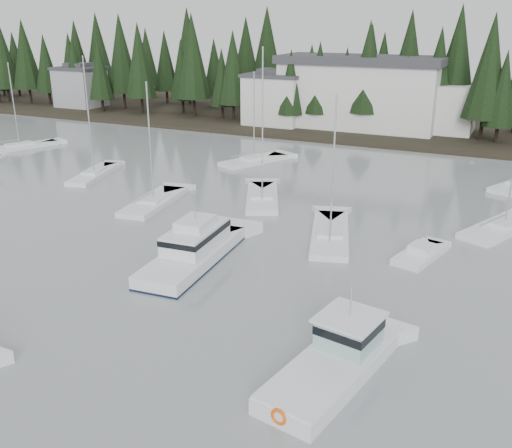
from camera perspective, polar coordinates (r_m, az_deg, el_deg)
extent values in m
cube|color=black|center=(106.59, 14.94, 10.18)|extent=(240.00, 54.00, 1.00)
cube|color=silver|center=(94.01, 1.93, 12.23)|extent=(9.00, 7.00, 7.50)
cube|color=#38383D|center=(93.55, 1.96, 14.65)|extent=(9.54, 7.42, 0.50)
cube|color=#38383D|center=(93.50, 1.96, 15.02)|extent=(4.95, 3.85, 0.80)
cube|color=#999EA0|center=(118.54, -17.14, 12.86)|extent=(8.00, 7.00, 7.00)
cube|color=#38383D|center=(118.19, -17.32, 14.66)|extent=(8.48, 7.42, 0.50)
cube|color=#38383D|center=(118.15, -17.35, 14.95)|extent=(4.40, 3.85, 0.80)
cube|color=silver|center=(92.41, 10.30, 12.58)|extent=(24.00, 10.00, 10.00)
cube|color=#38383D|center=(91.91, 10.51, 15.85)|extent=(25.00, 11.00, 1.20)
cube|color=silver|center=(92.22, 17.91, 10.99)|extent=(10.00, 8.00, 7.00)
cube|color=white|center=(41.93, -6.31, -3.61)|extent=(4.33, 11.60, 1.65)
cube|color=black|center=(41.98, -6.30, -3.77)|extent=(4.37, 11.65, 0.23)
cube|color=white|center=(41.79, -6.04, -1.31)|extent=(3.30, 6.11, 1.50)
cube|color=black|center=(41.66, -6.05, -0.84)|extent=(3.38, 6.17, 0.41)
cube|color=white|center=(41.42, -6.09, 0.09)|extent=(2.32, 3.10, 0.67)
cylinder|color=#A5A8AD|center=(41.14, -6.13, 1.18)|extent=(0.10, 0.10, 1.14)
cube|color=white|center=(29.42, 7.42, -14.84)|extent=(4.87, 9.63, 1.49)
cube|color=white|center=(28.97, 7.49, -13.53)|extent=(4.77, 9.44, 0.14)
cube|color=#94C2B9|center=(29.95, 9.29, -10.61)|extent=(3.10, 3.20, 1.61)
cube|color=white|center=(29.53, 9.38, -9.17)|extent=(3.49, 3.62, 0.14)
cube|color=black|center=(29.79, 9.32, -10.08)|extent=(3.18, 3.26, 0.46)
cylinder|color=#A5A8AD|center=(29.07, 9.49, -7.48)|extent=(0.08, 0.08, 1.84)
torus|color=#F2590C|center=(25.91, 2.28, -18.73)|extent=(0.82, 0.31, 0.80)
cube|color=white|center=(55.98, 0.63, 2.41)|extent=(6.70, 10.07, 1.05)
cube|color=white|center=(55.78, 0.63, 3.04)|extent=(3.26, 3.86, 0.30)
cylinder|color=#A5A8AD|center=(54.20, 0.66, 9.98)|extent=(0.14, 0.14, 13.91)
cube|color=white|center=(70.80, -0.19, 6.16)|extent=(6.40, 9.56, 1.05)
cube|color=white|center=(70.65, -0.20, 6.67)|extent=(3.15, 3.68, 0.30)
cylinder|color=#A5A8AD|center=(69.66, -0.20, 10.74)|extent=(0.14, 0.14, 10.41)
cube|color=white|center=(55.49, -10.17, 1.94)|extent=(4.19, 9.68, 1.05)
cube|color=white|center=(55.30, -10.21, 2.57)|extent=(2.47, 3.43, 0.30)
cylinder|color=#A5A8AD|center=(53.97, -10.56, 8.02)|extent=(0.14, 0.14, 10.99)
cube|color=white|center=(46.86, 7.40, -1.31)|extent=(5.85, 10.82, 1.05)
cube|color=white|center=(46.64, 7.44, -0.57)|extent=(2.99, 3.99, 0.30)
cylinder|color=#A5A8AD|center=(45.06, 7.74, 5.79)|extent=(0.14, 0.14, 10.89)
cube|color=white|center=(84.92, -22.52, 6.97)|extent=(6.03, 10.43, 1.05)
cube|color=white|center=(84.80, -22.58, 7.39)|extent=(2.90, 3.88, 0.30)
cylinder|color=#A5A8AD|center=(83.94, -23.06, 10.92)|extent=(0.14, 0.14, 10.87)
cube|color=white|center=(52.82, 23.58, -0.40)|extent=(7.00, 11.14, 1.05)
cube|color=white|center=(52.62, 23.67, 0.26)|extent=(3.33, 4.20, 0.30)
cube|color=white|center=(67.03, -15.84, 4.61)|extent=(4.77, 9.58, 1.05)
cube|color=white|center=(66.87, -15.89, 5.14)|extent=(2.48, 3.48, 0.30)
cylinder|color=#A5A8AD|center=(65.65, -16.40, 10.35)|extent=(0.14, 0.14, 12.59)
cube|color=white|center=(44.27, 16.10, -3.16)|extent=(3.49, 5.90, 0.90)
cube|color=white|center=(44.01, 16.18, -2.32)|extent=(1.88, 2.08, 0.55)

